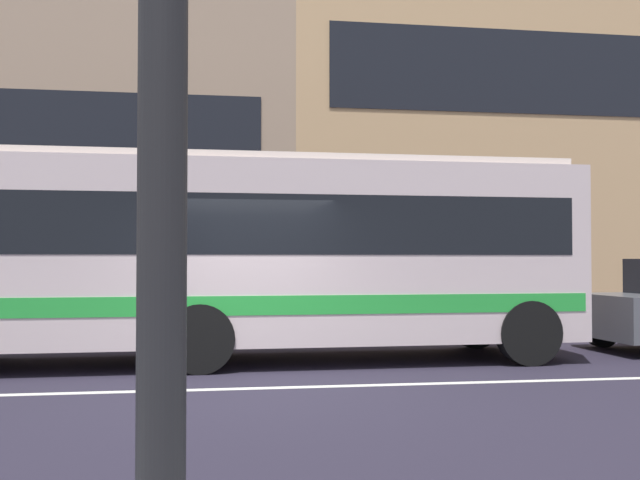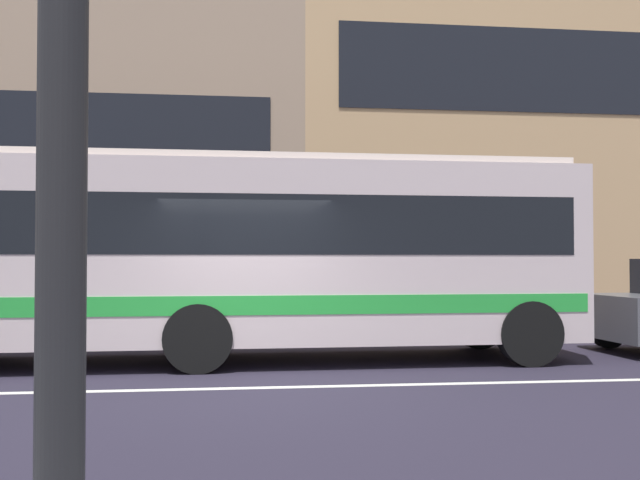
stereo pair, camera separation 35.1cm
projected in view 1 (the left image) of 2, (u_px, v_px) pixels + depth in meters
ground_plane at (253, 389)px, 9.33m from camera, size 160.00×160.00×0.00m
lane_centre_line at (253, 388)px, 9.33m from camera, size 60.00×0.16×0.01m
apartment_block_right at (597, 137)px, 27.33m from camera, size 23.64×9.96×12.31m
transit_bus at (241, 250)px, 11.80m from camera, size 10.78×2.68×3.23m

